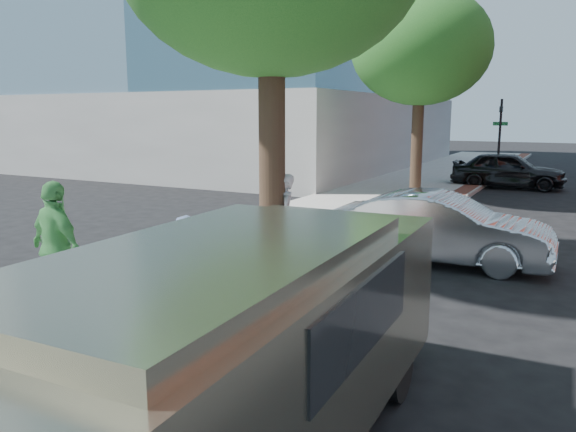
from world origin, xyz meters
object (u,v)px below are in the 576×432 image
Objects in this scene: parking_meter at (288,234)px; person_green at (57,247)px; person_officer at (189,274)px; van at (248,336)px; bg_car at (508,170)px; person_gray at (284,218)px; sedan_silver at (440,228)px.

parking_meter is 3.46m from person_green.
person_officer is 2.74m from van.
parking_meter is at bearing 173.94° from bg_car.
person_green reaches higher than van.
person_green is at bearing -54.28° from person_gray.
parking_meter is 0.84× the size of person_gray.
parking_meter is at bearing 158.25° from sedan_silver.
person_gray is at bearing 119.86° from parking_meter.
person_gray is 1.09× the size of person_officer.
person_gray is 15.50m from bg_car.
person_gray is 6.35m from van.
van is (1.54, -3.63, -0.08)m from parking_meter.
parking_meter reaches higher than sedan_silver.
person_green is at bearing 48.15° from person_officer.
sedan_silver is (2.69, 1.83, -0.29)m from person_gray.
person_officer is at bearing -24.86° from person_gray.
parking_meter is 0.92× the size of person_officer.
sedan_silver is at bearing -114.83° from person_green.
person_green reaches higher than bg_car.
person_officer is 0.36× the size of sedan_silver.
bg_car is at bearing -54.65° from person_officer.
person_green is at bearing -141.66° from parking_meter.
parking_meter is 17.46m from bg_car.
bg_car is (3.85, 19.56, -0.37)m from person_green.
person_gray reaches higher than bg_car.
person_gray is (-1.20, 2.09, -0.18)m from parking_meter.
bg_car is (1.14, 17.41, -0.44)m from parking_meter.
person_green is 0.44× the size of bg_car.
van is (2.74, -5.72, 0.10)m from person_gray.
sedan_silver is at bearing 179.15° from bg_car.
person_green is (-2.71, -2.14, -0.07)m from parking_meter.
parking_meter is at bearing -65.52° from person_officer.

